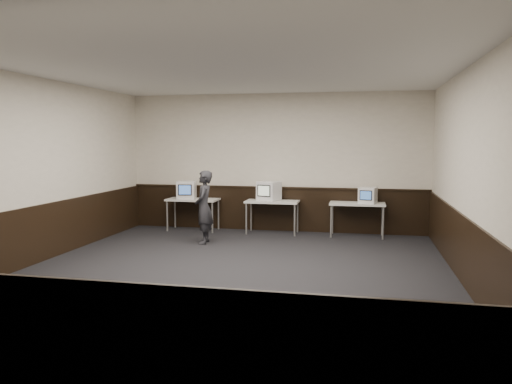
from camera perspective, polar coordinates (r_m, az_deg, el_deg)
floor at (r=8.03m, az=-2.77°, el=-9.33°), size 8.00×8.00×0.00m
ceiling at (r=7.83m, az=-2.88°, el=13.91°), size 8.00×8.00×0.00m
back_wall at (r=11.67m, az=2.23°, el=3.37°), size 7.00×0.00×7.00m
front_wall at (r=4.05m, az=-17.51°, el=-1.50°), size 7.00×0.00×7.00m
left_wall at (r=9.30m, az=-24.17°, el=2.24°), size 0.00×8.00×8.00m
right_wall at (r=7.66m, az=23.40°, el=1.62°), size 0.00×8.00×8.00m
wainscot_back at (r=11.75m, az=2.19°, el=-2.00°), size 6.98×0.04×1.00m
wainscot_front at (r=4.34m, az=-16.91°, el=-16.03°), size 6.98×0.04×1.00m
wainscot_left at (r=9.41m, az=-23.79°, el=-4.45°), size 0.04×7.98×1.00m
wainscot_right at (r=7.80m, az=22.93°, el=-6.46°), size 0.04×7.98×1.00m
wainscot_rail at (r=11.67m, az=2.18°, el=0.52°), size 6.98×0.06×0.04m
desk_left at (r=11.84m, az=-7.22°, el=-1.11°), size 1.20×0.60×0.75m
desk_center at (r=11.36m, az=1.87°, el=-1.36°), size 1.20×0.60×0.75m
desk_right at (r=11.18m, az=11.50°, el=-1.59°), size 1.20×0.60×0.75m
emac_left at (r=11.82m, az=-7.95°, el=0.24°), size 0.49×0.51×0.42m
emac_center at (r=11.38m, az=1.48°, el=0.13°), size 0.56×0.58×0.44m
emac_right at (r=11.11m, az=12.66°, el=-0.37°), size 0.43×0.44×0.35m
person at (r=10.28m, az=-5.97°, el=-1.74°), size 0.44×0.60×1.50m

